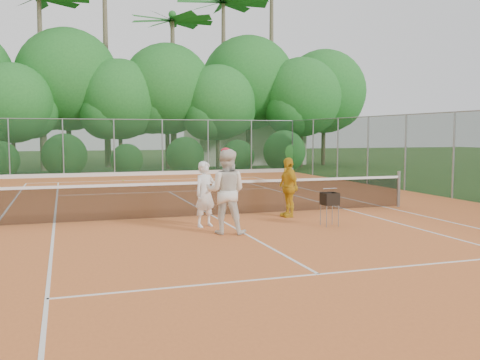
% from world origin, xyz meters
% --- Properties ---
extents(ground, '(120.00, 120.00, 0.00)m').
position_xyz_m(ground, '(0.00, 0.00, 0.00)').
color(ground, '#254318').
rests_on(ground, ground).
extents(clay_court, '(18.00, 36.00, 0.02)m').
position_xyz_m(clay_court, '(0.00, 0.00, 0.01)').
color(clay_court, orange).
rests_on(clay_court, ground).
extents(club_building, '(8.00, 5.00, 3.00)m').
position_xyz_m(club_building, '(9.00, 24.00, 1.50)').
color(club_building, beige).
rests_on(club_building, ground).
extents(tennis_net, '(11.97, 0.10, 1.10)m').
position_xyz_m(tennis_net, '(0.00, 0.00, 0.53)').
color(tennis_net, gray).
rests_on(tennis_net, clay_court).
extents(player_white, '(0.68, 0.57, 1.59)m').
position_xyz_m(player_white, '(-0.61, -1.55, 0.81)').
color(player_white, white).
rests_on(player_white, clay_court).
extents(player_center_grp, '(1.14, 1.04, 1.94)m').
position_xyz_m(player_center_grp, '(-0.40, -2.57, 0.98)').
color(player_center_grp, white).
rests_on(player_center_grp, clay_court).
extents(player_yellow, '(0.45, 0.97, 1.61)m').
position_xyz_m(player_yellow, '(1.91, -0.76, 0.83)').
color(player_yellow, gold).
rests_on(player_yellow, clay_court).
extents(ball_hopper, '(0.36, 0.36, 0.82)m').
position_xyz_m(ball_hopper, '(2.29, -2.41, 0.67)').
color(ball_hopper, gray).
rests_on(ball_hopper, clay_court).
extents(stray_ball_a, '(0.07, 0.07, 0.07)m').
position_xyz_m(stray_ball_a, '(-1.19, 11.76, 0.05)').
color(stray_ball_a, '#B7D631').
rests_on(stray_ball_a, clay_court).
extents(stray_ball_b, '(0.07, 0.07, 0.07)m').
position_xyz_m(stray_ball_b, '(0.43, 11.20, 0.05)').
color(stray_ball_b, '#CBD932').
rests_on(stray_ball_b, clay_court).
extents(stray_ball_c, '(0.07, 0.07, 0.07)m').
position_xyz_m(stray_ball_c, '(4.19, 11.31, 0.05)').
color(stray_ball_c, gold).
rests_on(stray_ball_c, clay_court).
extents(court_markings, '(11.03, 23.83, 0.01)m').
position_xyz_m(court_markings, '(0.00, 0.00, 0.02)').
color(court_markings, white).
rests_on(court_markings, clay_court).
extents(fence_back, '(18.07, 0.07, 3.00)m').
position_xyz_m(fence_back, '(0.00, 15.00, 1.52)').
color(fence_back, '#19381E').
rests_on(fence_back, clay_court).
extents(tropical_treeline, '(32.10, 8.49, 15.03)m').
position_xyz_m(tropical_treeline, '(1.43, 20.22, 5.11)').
color(tropical_treeline, brown).
rests_on(tropical_treeline, ground).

